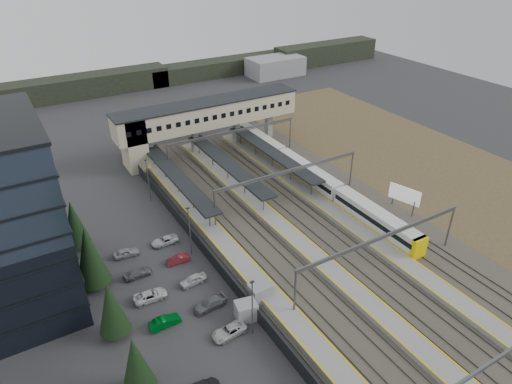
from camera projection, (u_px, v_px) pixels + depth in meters
ground at (273, 274)px, 64.02m from camera, size 220.00×220.00×0.00m
conifer_row at (121, 327)px, 49.00m from camera, size 4.42×49.82×9.50m
car_park at (203, 337)px, 53.23m from camera, size 10.65×44.30×1.29m
lampposts at (217, 263)px, 59.26m from camera, size 0.50×53.25×8.07m
fence at (215, 263)px, 64.38m from camera, size 0.08×90.00×2.00m
relay_cabin_near at (261, 292)px, 58.91m from camera, size 2.98×2.19×2.49m
relay_cabin_far at (246, 311)px, 56.14m from camera, size 2.94×2.60×2.37m
rail_corridor at (306, 235)px, 71.73m from camera, size 34.00×90.00×0.92m
canopies at (227, 164)px, 85.31m from camera, size 23.10×30.00×3.28m
footbridge at (197, 118)px, 94.82m from camera, size 40.40×6.40×11.20m
gantries at (330, 205)px, 68.58m from camera, size 28.40×62.28×7.17m
train at (309, 174)px, 86.04m from camera, size 2.62×54.78×3.30m
billboard at (404, 195)px, 76.81m from camera, size 1.81×5.35×4.65m
scrub_east at (456, 181)px, 87.63m from camera, size 34.00×120.00×0.06m
treeline_far at (179, 75)px, 141.95m from camera, size 170.00×19.00×7.00m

